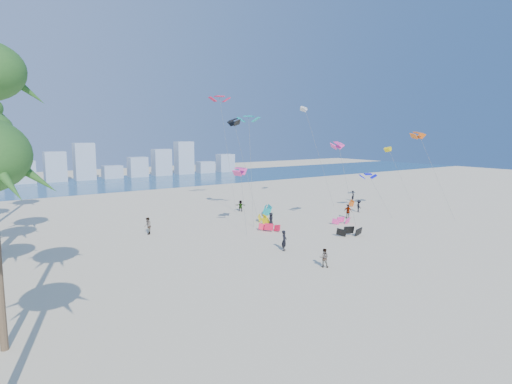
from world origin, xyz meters
TOP-DOWN VIEW (x-y plane):
  - ground at (0.00, 0.00)m, footprint 220.00×220.00m
  - ocean at (0.00, 72.00)m, footprint 220.00×220.00m
  - kitesurfer_near at (1.06, 8.64)m, footprint 0.83×0.79m
  - kitesurfer_mid at (0.60, 2.88)m, footprint 0.95×0.95m
  - kitesurfers_far at (10.79, 21.34)m, footprint 36.12×13.19m
  - grounded_kites at (11.13, 18.64)m, footprint 22.42×17.75m
  - flying_kites at (13.98, 21.67)m, footprint 33.66×25.18m
  - distant_skyline at (-1.19, 82.00)m, footprint 85.00×3.00m

SIDE VIEW (x-z plane):
  - ground at x=0.00m, z-range 0.00..0.00m
  - ocean at x=0.00m, z-range 0.01..0.01m
  - grounded_kites at x=11.13m, z-range -0.09..1.00m
  - kitesurfer_mid at x=0.60m, z-range 0.00..1.55m
  - kitesurfers_far at x=10.79m, z-range -0.07..1.76m
  - kitesurfer_near at x=1.06m, z-range 0.00..1.91m
  - distant_skyline at x=-1.19m, z-range -1.11..7.29m
  - flying_kites at x=13.98m, z-range 2.74..19.03m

